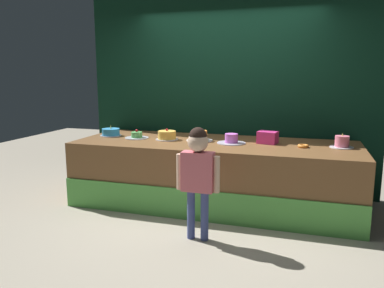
# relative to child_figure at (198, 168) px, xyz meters

# --- Properties ---
(ground_plane) EXTENTS (12.00, 12.00, 0.00)m
(ground_plane) POSITION_rel_child_figure_xyz_m (-0.10, 0.46, -0.74)
(ground_plane) COLOR #ADA38E
(stage_platform) EXTENTS (3.49, 1.26, 0.80)m
(stage_platform) POSITION_rel_child_figure_xyz_m (-0.10, 1.08, -0.34)
(stage_platform) COLOR brown
(stage_platform) RESTS_ON ground_plane
(curtain_backdrop) EXTENTS (4.09, 0.08, 3.13)m
(curtain_backdrop) POSITION_rel_child_figure_xyz_m (-0.10, 1.81, 0.83)
(curtain_backdrop) COLOR black
(curtain_backdrop) RESTS_ON ground_plane
(child_figure) EXTENTS (0.44, 0.20, 1.14)m
(child_figure) POSITION_rel_child_figure_xyz_m (0.00, 0.00, 0.00)
(child_figure) COLOR #3F4C8C
(child_figure) RESTS_ON ground_plane
(pink_box) EXTENTS (0.26, 0.22, 0.15)m
(pink_box) POSITION_rel_child_figure_xyz_m (0.54, 1.19, 0.14)
(pink_box) COLOR #E2338A
(pink_box) RESTS_ON stage_platform
(donut) EXTENTS (0.13, 0.13, 0.03)m
(donut) POSITION_rel_child_figure_xyz_m (0.96, 1.05, 0.08)
(donut) COLOR orange
(donut) RESTS_ON stage_platform
(cake_far_left) EXTENTS (0.29, 0.29, 0.16)m
(cake_far_left) POSITION_rel_child_figure_xyz_m (-1.58, 1.13, 0.12)
(cake_far_left) COLOR silver
(cake_far_left) RESTS_ON stage_platform
(cake_left) EXTENTS (0.31, 0.31, 0.12)m
(cake_left) POSITION_rel_child_figure_xyz_m (-1.16, 1.06, 0.10)
(cake_left) COLOR silver
(cake_left) RESTS_ON stage_platform
(cake_center_left) EXTENTS (0.29, 0.29, 0.15)m
(cake_center_left) POSITION_rel_child_figure_xyz_m (-0.73, 1.07, 0.12)
(cake_center_left) COLOR silver
(cake_center_left) RESTS_ON stage_platform
(cake_center_right) EXTENTS (0.34, 0.34, 0.16)m
(cake_center_right) POSITION_rel_child_figure_xyz_m (-0.31, 1.12, 0.13)
(cake_center_right) COLOR white
(cake_center_right) RESTS_ON stage_platform
(cake_right) EXTENTS (0.35, 0.35, 0.12)m
(cake_right) POSITION_rel_child_figure_xyz_m (0.12, 1.06, 0.11)
(cake_right) COLOR silver
(cake_right) RESTS_ON stage_platform
(cake_far_right) EXTENTS (0.27, 0.27, 0.17)m
(cake_far_right) POSITION_rel_child_figure_xyz_m (1.39, 1.16, 0.13)
(cake_far_right) COLOR silver
(cake_far_right) RESTS_ON stage_platform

